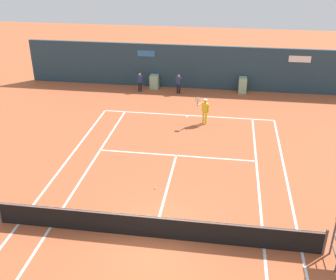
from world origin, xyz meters
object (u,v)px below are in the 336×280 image
tennis_ball_near_service_line (118,119)px  player_on_baseline (205,109)px  tennis_ball_by_sideline (155,188)px  ball_kid_centre_post (179,83)px  ball_kid_left_post (140,81)px

tennis_ball_near_service_line → player_on_baseline: bearing=1.1°
tennis_ball_near_service_line → tennis_ball_by_sideline: 8.13m
ball_kid_centre_post → tennis_ball_by_sideline: size_ratio=20.11×
ball_kid_left_post → tennis_ball_near_service_line: bearing=76.4°
tennis_ball_near_service_line → ball_kid_centre_post: bearing=59.3°
tennis_ball_near_service_line → tennis_ball_by_sideline: (3.61, -7.28, 0.00)m
ball_kid_left_post → tennis_ball_by_sideline: ball_kid_left_post is taller
player_on_baseline → tennis_ball_by_sideline: 7.62m
ball_kid_left_post → tennis_ball_near_service_line: ball_kid_left_post is taller
player_on_baseline → ball_kid_centre_post: bearing=-38.3°
ball_kid_centre_post → tennis_ball_near_service_line: 6.03m
player_on_baseline → ball_kid_centre_post: player_on_baseline is taller
ball_kid_left_post → ball_kid_centre_post: 2.79m
player_on_baseline → ball_kid_left_post: size_ratio=1.32×
player_on_baseline → ball_kid_left_post: 7.08m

